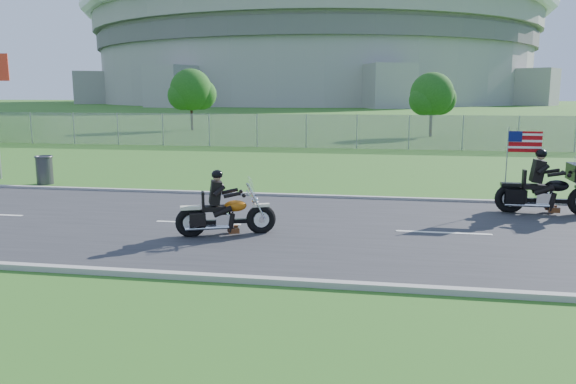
# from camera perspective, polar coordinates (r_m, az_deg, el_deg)

# --- Properties ---
(ground) EXTENTS (420.00, 420.00, 0.00)m
(ground) POSITION_cam_1_polar(r_m,az_deg,el_deg) (13.84, -1.21, -3.64)
(ground) COLOR #28531A
(ground) RESTS_ON ground
(road) EXTENTS (120.00, 8.00, 0.04)m
(road) POSITION_cam_1_polar(r_m,az_deg,el_deg) (13.84, -1.21, -3.56)
(road) COLOR #28282B
(road) RESTS_ON ground
(curb_north) EXTENTS (120.00, 0.18, 0.12)m
(curb_north) POSITION_cam_1_polar(r_m,az_deg,el_deg) (17.74, 1.25, -0.41)
(curb_north) COLOR #9E9B93
(curb_north) RESTS_ON ground
(curb_south) EXTENTS (120.00, 0.18, 0.12)m
(curb_south) POSITION_cam_1_polar(r_m,az_deg,el_deg) (10.04, -5.61, -8.78)
(curb_south) COLOR #9E9B93
(curb_south) RESTS_ON ground
(fence) EXTENTS (60.00, 0.03, 2.00)m
(fence) POSITION_cam_1_polar(r_m,az_deg,el_deg) (34.12, -3.17, 6.26)
(fence) COLOR gray
(fence) RESTS_ON ground
(stadium) EXTENTS (140.40, 140.40, 29.20)m
(stadium) POSITION_cam_1_polar(r_m,az_deg,el_deg) (184.99, 2.69, 13.92)
(stadium) COLOR #A3A099
(stadium) RESTS_ON ground
(tree_fence_near) EXTENTS (3.52, 3.28, 4.75)m
(tree_fence_near) POSITION_cam_1_polar(r_m,az_deg,el_deg) (43.38, 14.46, 9.39)
(tree_fence_near) COLOR #382316
(tree_fence_near) RESTS_ON ground
(tree_fence_mid) EXTENTS (3.96, 3.69, 5.30)m
(tree_fence_mid) POSITION_cam_1_polar(r_m,az_deg,el_deg) (50.04, -9.76, 9.99)
(tree_fence_mid) COLOR #382316
(tree_fence_mid) RESTS_ON ground
(motorcycle_lead) EXTENTS (2.23, 1.12, 1.57)m
(motorcycle_lead) POSITION_cam_1_polar(r_m,az_deg,el_deg) (13.00, -6.45, -2.36)
(motorcycle_lead) COLOR black
(motorcycle_lead) RESTS_ON ground
(motorcycle_follow) EXTENTS (2.68, 0.88, 2.24)m
(motorcycle_follow) POSITION_cam_1_polar(r_m,az_deg,el_deg) (16.70, 24.77, -0.05)
(motorcycle_follow) COLOR black
(motorcycle_follow) RESTS_ON ground
(trash_can) EXTENTS (0.67, 0.67, 1.00)m
(trash_can) POSITION_cam_1_polar(r_m,az_deg,el_deg) (22.13, -23.50, 2.03)
(trash_can) COLOR #38383D
(trash_can) RESTS_ON ground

